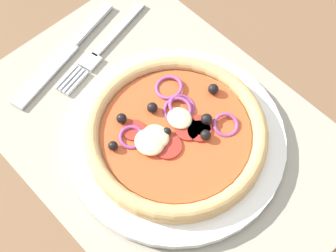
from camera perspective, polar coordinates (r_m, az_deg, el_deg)
name	(u,v)px	position (r cm, az deg, el deg)	size (l,w,h in cm)	color
ground_plane	(165,138)	(62.06, -0.36, -1.35)	(190.00, 140.00, 2.40)	brown
placemat	(165,132)	(60.83, -0.37, -0.73)	(46.40, 32.61, 0.40)	gray
plate	(178,138)	(59.62, 1.12, -1.36)	(26.39, 26.39, 1.13)	silver
pizza	(178,131)	(58.17, 1.10, -0.56)	(21.64, 21.64, 2.66)	tan
fork	(99,50)	(67.90, -7.91, 8.60)	(5.47, 17.89, 0.44)	#B2B5BA
knife	(64,53)	(68.34, -11.85, 8.17)	(6.48, 19.80, 0.62)	#B2B5BA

